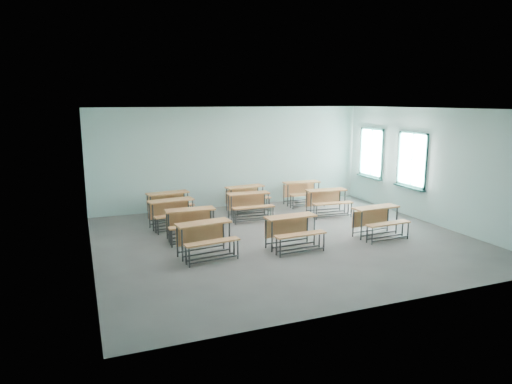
% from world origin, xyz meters
% --- Properties ---
extents(room, '(9.04, 8.04, 3.24)m').
position_xyz_m(room, '(0.08, 0.03, 1.60)').
color(room, slate).
rests_on(room, ground).
extents(desk_unit_r0c0, '(1.31, 0.96, 0.76)m').
position_xyz_m(desk_unit_r0c0, '(-2.15, -0.53, 0.51)').
color(desk_unit_r0c0, '#C77E48').
rests_on(desk_unit_r0c0, ground).
extents(desk_unit_r0c1, '(1.25, 0.87, 0.76)m').
position_xyz_m(desk_unit_r0c1, '(-0.11, -0.71, 0.51)').
color(desk_unit_r0c1, '#C77E48').
rests_on(desk_unit_r0c1, ground).
extents(desk_unit_r0c2, '(1.27, 0.89, 0.76)m').
position_xyz_m(desk_unit_r0c2, '(2.30, -0.66, 0.51)').
color(desk_unit_r0c2, '#C77E48').
rests_on(desk_unit_r0c2, ground).
extents(desk_unit_r1c0, '(1.25, 0.86, 0.76)m').
position_xyz_m(desk_unit_r1c0, '(-2.15, 0.82, 0.51)').
color(desk_unit_r1c0, '#C77E48').
rests_on(desk_unit_r1c0, ground).
extents(desk_unit_r2c0, '(1.31, 0.97, 0.76)m').
position_xyz_m(desk_unit_r2c0, '(-2.36, 2.06, 0.51)').
color(desk_unit_r2c0, '#C77E48').
rests_on(desk_unit_r2c0, ground).
extents(desk_unit_r2c1, '(1.26, 0.88, 0.76)m').
position_xyz_m(desk_unit_r2c1, '(-0.10, 2.19, 0.51)').
color(desk_unit_r2c1, '#C77E48').
rests_on(desk_unit_r2c1, ground).
extents(desk_unit_r2c2, '(1.28, 0.91, 0.76)m').
position_xyz_m(desk_unit_r2c2, '(2.26, 1.80, 0.51)').
color(desk_unit_r2c2, '#C77E48').
rests_on(desk_unit_r2c2, ground).
extents(desk_unit_r3c0, '(1.30, 0.95, 0.76)m').
position_xyz_m(desk_unit_r3c0, '(-2.26, 3.11, 0.51)').
color(desk_unit_r3c0, '#C77E48').
rests_on(desk_unit_r3c0, ground).
extents(desk_unit_r3c1, '(1.31, 0.97, 0.76)m').
position_xyz_m(desk_unit_r3c1, '(0.19, 3.21, 0.51)').
color(desk_unit_r3c1, '#C77E48').
rests_on(desk_unit_r3c1, ground).
extents(desk_unit_r3c2, '(1.24, 0.85, 0.76)m').
position_xyz_m(desk_unit_r3c2, '(2.20, 3.29, 0.51)').
color(desk_unit_r3c2, '#C77E48').
rests_on(desk_unit_r3c2, ground).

